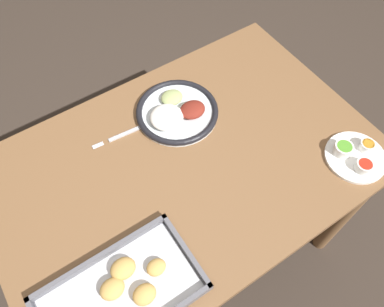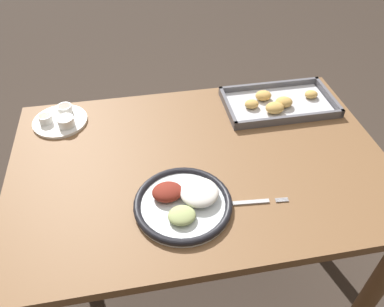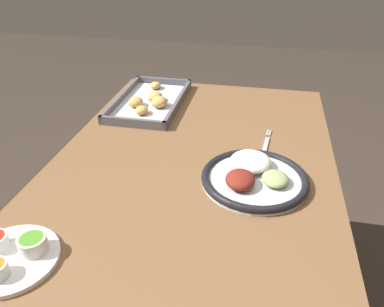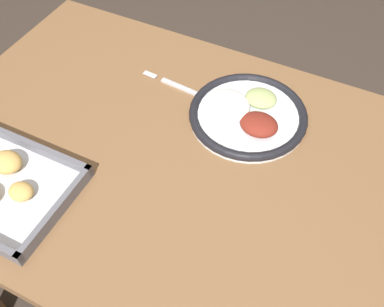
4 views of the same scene
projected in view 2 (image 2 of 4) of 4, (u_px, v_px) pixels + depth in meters
ground_plane at (197, 283)px, 1.64m from camera, size 8.00×8.00×0.00m
dining_table at (199, 187)px, 1.22m from camera, size 1.14×0.75×0.75m
dinner_plate at (184, 202)px, 0.99m from camera, size 0.26×0.26×0.05m
fork at (250, 202)px, 1.01m from camera, size 0.19×0.03×0.00m
saucer_plate at (60, 119)px, 1.26m from camera, size 0.18×0.18×0.04m
baking_tray at (278, 103)px, 1.33m from camera, size 0.39×0.22×0.04m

